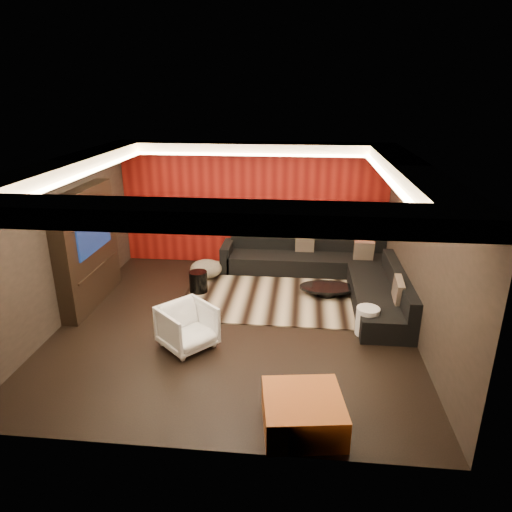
# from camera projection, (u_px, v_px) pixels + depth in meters

# --- Properties ---
(floor) EXTENTS (6.00, 6.00, 0.02)m
(floor) POSITION_uv_depth(u_px,v_px,m) (236.00, 324.00, 8.01)
(floor) COLOR black
(floor) RESTS_ON ground
(ceiling) EXTENTS (6.00, 6.00, 0.02)m
(ceiling) POSITION_uv_depth(u_px,v_px,m) (233.00, 162.00, 7.03)
(ceiling) COLOR silver
(ceiling) RESTS_ON ground
(wall_back) EXTENTS (6.00, 0.02, 2.80)m
(wall_back) POSITION_uv_depth(u_px,v_px,m) (254.00, 204.00, 10.33)
(wall_back) COLOR black
(wall_back) RESTS_ON ground
(wall_left) EXTENTS (0.02, 6.00, 2.80)m
(wall_left) POSITION_uv_depth(u_px,v_px,m) (60.00, 242.00, 7.81)
(wall_left) COLOR black
(wall_left) RESTS_ON ground
(wall_right) EXTENTS (0.02, 6.00, 2.80)m
(wall_right) POSITION_uv_depth(u_px,v_px,m) (422.00, 254.00, 7.24)
(wall_right) COLOR black
(wall_right) RESTS_ON ground
(red_feature_wall) EXTENTS (5.98, 0.05, 2.78)m
(red_feature_wall) POSITION_uv_depth(u_px,v_px,m) (253.00, 205.00, 10.29)
(red_feature_wall) COLOR #6B0C0A
(red_feature_wall) RESTS_ON ground
(soffit_back) EXTENTS (6.00, 0.60, 0.22)m
(soffit_back) POSITION_uv_depth(u_px,v_px,m) (252.00, 148.00, 9.59)
(soffit_back) COLOR silver
(soffit_back) RESTS_ON ground
(soffit_front) EXTENTS (6.00, 0.60, 0.22)m
(soffit_front) POSITION_uv_depth(u_px,v_px,m) (193.00, 215.00, 4.55)
(soffit_front) COLOR silver
(soffit_front) RESTS_ON ground
(soffit_left) EXTENTS (0.60, 4.80, 0.22)m
(soffit_left) POSITION_uv_depth(u_px,v_px,m) (67.00, 167.00, 7.33)
(soffit_left) COLOR silver
(soffit_left) RESTS_ON ground
(soffit_right) EXTENTS (0.60, 4.80, 0.22)m
(soffit_right) POSITION_uv_depth(u_px,v_px,m) (411.00, 173.00, 6.82)
(soffit_right) COLOR silver
(soffit_right) RESTS_ON ground
(cove_back) EXTENTS (4.80, 0.08, 0.04)m
(cove_back) POSITION_uv_depth(u_px,v_px,m) (250.00, 155.00, 9.31)
(cove_back) COLOR #FFD899
(cove_back) RESTS_ON ground
(cove_front) EXTENTS (4.80, 0.08, 0.04)m
(cove_front) POSITION_uv_depth(u_px,v_px,m) (201.00, 215.00, 4.90)
(cove_front) COLOR #FFD899
(cove_front) RESTS_ON ground
(cove_left) EXTENTS (0.08, 4.80, 0.04)m
(cove_left) POSITION_uv_depth(u_px,v_px,m) (88.00, 173.00, 7.33)
(cove_left) COLOR #FFD899
(cove_left) RESTS_ON ground
(cove_right) EXTENTS (0.08, 4.80, 0.04)m
(cove_right) POSITION_uv_depth(u_px,v_px,m) (388.00, 178.00, 6.88)
(cove_right) COLOR #FFD899
(cove_right) RESTS_ON ground
(tv_surround) EXTENTS (0.30, 2.00, 2.20)m
(tv_surround) POSITION_uv_depth(u_px,v_px,m) (87.00, 248.00, 8.45)
(tv_surround) COLOR black
(tv_surround) RESTS_ON ground
(tv_screen) EXTENTS (0.04, 1.30, 0.80)m
(tv_screen) POSITION_uv_depth(u_px,v_px,m) (93.00, 230.00, 8.32)
(tv_screen) COLOR black
(tv_screen) RESTS_ON ground
(tv_shelf) EXTENTS (0.04, 1.60, 0.04)m
(tv_shelf) POSITION_uv_depth(u_px,v_px,m) (98.00, 268.00, 8.58)
(tv_shelf) COLOR black
(tv_shelf) RESTS_ON ground
(rug) EXTENTS (4.02, 3.03, 0.02)m
(rug) POSITION_uv_depth(u_px,v_px,m) (286.00, 290.00, 9.28)
(rug) COLOR #BDAA8A
(rug) RESTS_ON floor
(coffee_table) EXTENTS (1.09, 1.09, 0.18)m
(coffee_table) POSITION_uv_depth(u_px,v_px,m) (327.00, 290.00, 9.03)
(coffee_table) COLOR black
(coffee_table) RESTS_ON rug
(drum_stool) EXTENTS (0.40, 0.40, 0.43)m
(drum_stool) POSITION_uv_depth(u_px,v_px,m) (198.00, 282.00, 9.14)
(drum_stool) COLOR black
(drum_stool) RESTS_ON rug
(striped_pouf) EXTENTS (0.89, 0.89, 0.38)m
(striped_pouf) POSITION_uv_depth(u_px,v_px,m) (206.00, 269.00, 9.85)
(striped_pouf) COLOR beige
(striped_pouf) RESTS_ON rug
(white_side_table) EXTENTS (0.45, 0.45, 0.48)m
(white_side_table) POSITION_uv_depth(u_px,v_px,m) (367.00, 321.00, 7.59)
(white_side_table) COLOR silver
(white_side_table) RESTS_ON floor
(orange_ottoman) EXTENTS (1.07, 1.07, 0.42)m
(orange_ottoman) POSITION_uv_depth(u_px,v_px,m) (303.00, 413.00, 5.49)
(orange_ottoman) COLOR #AA5016
(orange_ottoman) RESTS_ON floor
(armchair) EXTENTS (1.08, 1.08, 0.71)m
(armchair) POSITION_uv_depth(u_px,v_px,m) (187.00, 327.00, 7.17)
(armchair) COLOR white
(armchair) RESTS_ON floor
(sectional_sofa) EXTENTS (3.65, 3.50, 0.75)m
(sectional_sofa) POSITION_uv_depth(u_px,v_px,m) (331.00, 273.00, 9.49)
(sectional_sofa) COLOR black
(sectional_sofa) RESTS_ON floor
(throw_pillows) EXTENTS (1.87, 2.76, 0.50)m
(throw_pillows) POSITION_uv_depth(u_px,v_px,m) (352.00, 259.00, 9.26)
(throw_pillows) COLOR #C5A990
(throw_pillows) RESTS_ON sectional_sofa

